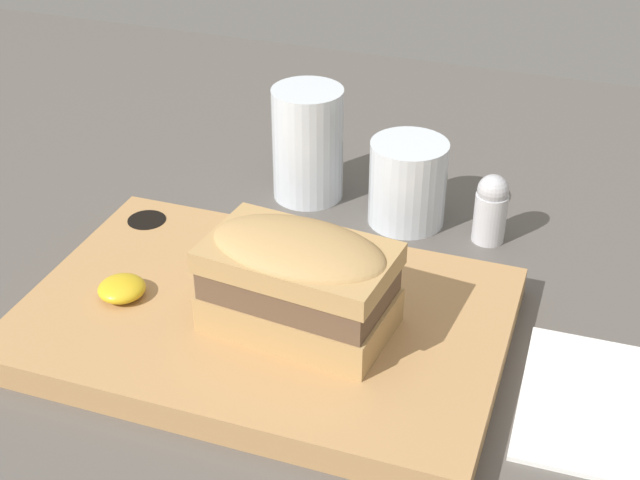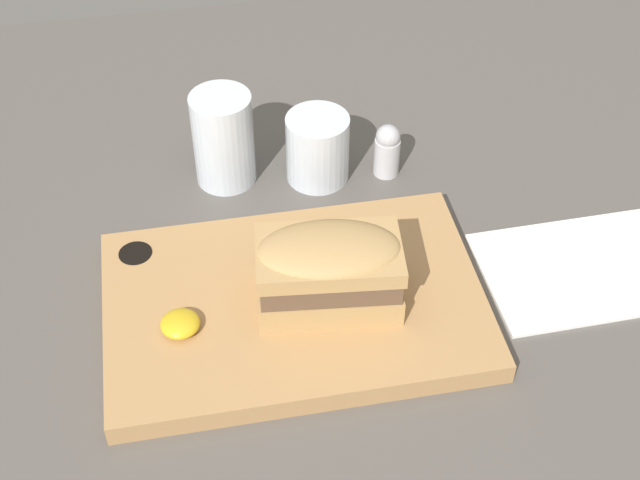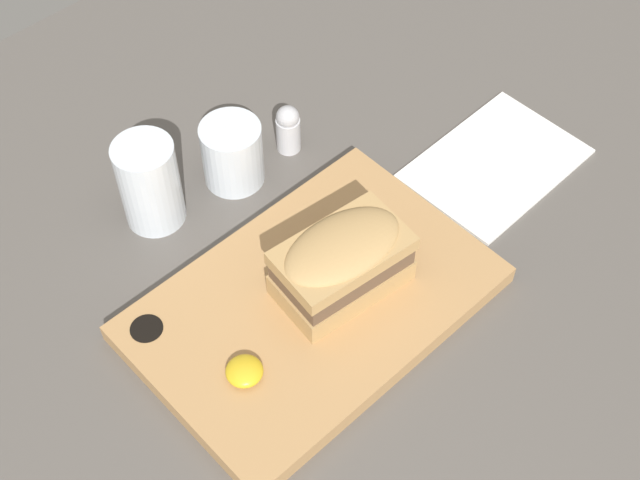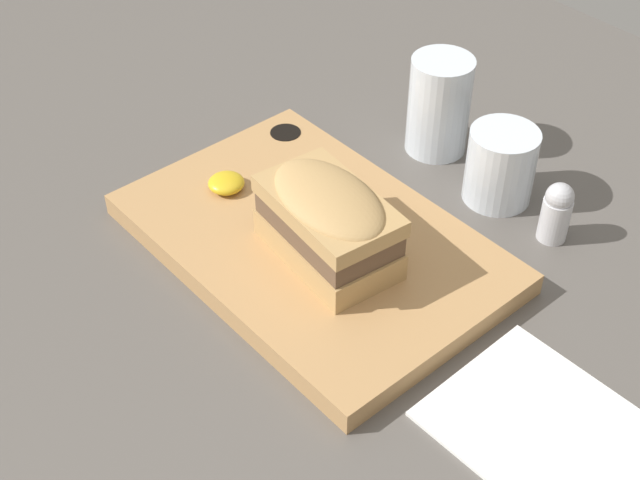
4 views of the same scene
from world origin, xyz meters
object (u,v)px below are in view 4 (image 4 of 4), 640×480
object	(u,v)px
water_glass	(438,111)
salt_shaker	(556,211)
sandwich	(326,218)
serving_board	(313,242)
napkin	(563,442)
wine_glass	(500,168)

from	to	relation	value
water_glass	salt_shaker	world-z (taller)	water_glass
sandwich	serving_board	bearing A→B (deg)	162.17
sandwich	napkin	xyz separation A→B (cm)	(28.34, 1.10, -6.65)
water_glass	wine_glass	world-z (taller)	water_glass
sandwich	water_glass	bearing A→B (deg)	107.62
sandwich	napkin	bearing A→B (deg)	2.21
serving_board	wine_glass	bearing A→B (deg)	72.98
serving_board	wine_glass	distance (cm)	22.00
serving_board	salt_shaker	xyz separation A→B (cm)	(14.61, 20.04, 2.25)
sandwich	wine_glass	world-z (taller)	sandwich
serving_board	water_glass	world-z (taller)	water_glass
serving_board	napkin	distance (cm)	31.49
water_glass	salt_shaker	distance (cm)	19.22
sandwich	wine_glass	xyz separation A→B (cm)	(3.27, 21.90, -3.05)
napkin	salt_shaker	xyz separation A→B (cm)	(-16.86, 19.95, 3.25)
wine_glass	napkin	distance (cm)	32.78
sandwich	salt_shaker	xyz separation A→B (cm)	(11.48, 21.04, -3.40)
sandwich	salt_shaker	distance (cm)	24.21
sandwich	napkin	distance (cm)	29.13
serving_board	salt_shaker	distance (cm)	24.90
wine_glass	salt_shaker	xyz separation A→B (cm)	(8.22, -0.85, -0.35)
water_glass	wine_glass	size ratio (longest dim) A/B	1.38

